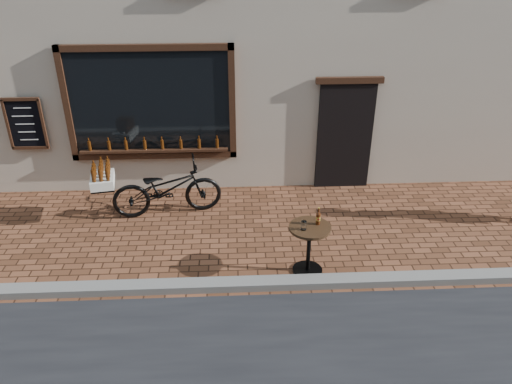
{
  "coord_description": "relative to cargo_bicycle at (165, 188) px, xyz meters",
  "views": [
    {
      "loc": [
        -0.34,
        -5.79,
        4.86
      ],
      "look_at": [
        0.01,
        1.2,
        1.1
      ],
      "focal_mm": 35.0,
      "sensor_mm": 36.0,
      "label": 1
    }
  ],
  "objects": [
    {
      "name": "kerb",
      "position": [
        1.63,
        -2.28,
        -0.48
      ],
      "size": [
        90.0,
        0.25,
        0.12
      ],
      "primitive_type": "cube",
      "color": "slate",
      "rests_on": "ground"
    },
    {
      "name": "ground",
      "position": [
        1.63,
        -2.48,
        -0.54
      ],
      "size": [
        90.0,
        90.0,
        0.0
      ],
      "primitive_type": "plane",
      "color": "#512D1A",
      "rests_on": "ground"
    },
    {
      "name": "bistro_table",
      "position": [
        2.43,
        -1.92,
        0.05
      ],
      "size": [
        0.65,
        0.65,
        1.11
      ],
      "color": "black",
      "rests_on": "ground"
    },
    {
      "name": "cargo_bicycle",
      "position": [
        0.0,
        0.0,
        0.0
      ],
      "size": [
        2.4,
        1.03,
        1.13
      ],
      "rotation": [
        0.0,
        0.0,
        1.74
      ],
      "color": "black",
      "rests_on": "ground"
    }
  ]
}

